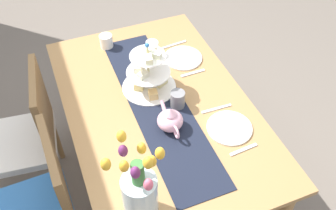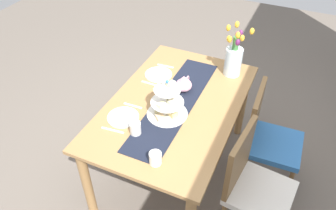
% 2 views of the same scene
% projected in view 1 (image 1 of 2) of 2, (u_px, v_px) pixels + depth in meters
% --- Properties ---
extents(ground_plane, '(8.00, 8.00, 0.00)m').
position_uv_depth(ground_plane, '(160.00, 182.00, 2.59)').
color(ground_plane, '#6B6056').
extents(dining_table, '(1.50, 0.95, 0.76)m').
position_uv_depth(dining_table, '(158.00, 118.00, 2.12)').
color(dining_table, '#A37747').
rests_on(dining_table, ground_plane).
extents(chair_left, '(0.43, 0.43, 0.91)m').
position_uv_depth(chair_left, '(42.00, 204.00, 1.91)').
color(chair_left, brown).
rests_on(chair_left, ground_plane).
extents(chair_right, '(0.46, 0.46, 0.91)m').
position_uv_depth(chair_right, '(29.00, 134.00, 2.23)').
color(chair_right, brown).
rests_on(chair_right, ground_plane).
extents(table_runner, '(1.23, 0.29, 0.00)m').
position_uv_depth(table_runner, '(157.00, 105.00, 2.04)').
color(table_runner, black).
rests_on(table_runner, dining_table).
extents(tiered_cake_stand, '(0.30, 0.30, 0.30)m').
position_uv_depth(tiered_cake_stand, '(149.00, 75.00, 2.07)').
color(tiered_cake_stand, beige).
rests_on(tiered_cake_stand, table_runner).
extents(teapot, '(0.24, 0.13, 0.14)m').
position_uv_depth(teapot, '(170.00, 120.00, 1.89)').
color(teapot, '#E5A8BC').
rests_on(teapot, table_runner).
extents(tulip_vase, '(0.21, 0.22, 0.45)m').
position_uv_depth(tulip_vase, '(140.00, 192.00, 1.49)').
color(tulip_vase, silver).
rests_on(tulip_vase, dining_table).
extents(cream_jug, '(0.08, 0.08, 0.08)m').
position_uv_depth(cream_jug, '(106.00, 41.00, 2.36)').
color(cream_jug, white).
rests_on(cream_jug, dining_table).
extents(dinner_plate_left, '(0.23, 0.23, 0.01)m').
position_uv_depth(dinner_plate_left, '(229.00, 128.00, 1.92)').
color(dinner_plate_left, white).
rests_on(dinner_plate_left, dining_table).
extents(fork_left, '(0.03, 0.15, 0.01)m').
position_uv_depth(fork_left, '(244.00, 150.00, 1.83)').
color(fork_left, silver).
rests_on(fork_left, dining_table).
extents(knife_left, '(0.02, 0.17, 0.01)m').
position_uv_depth(knife_left, '(216.00, 109.00, 2.02)').
color(knife_left, silver).
rests_on(knife_left, dining_table).
extents(dinner_plate_right, '(0.23, 0.23, 0.01)m').
position_uv_depth(dinner_plate_right, '(183.00, 58.00, 2.30)').
color(dinner_plate_right, white).
rests_on(dinner_plate_right, dining_table).
extents(fork_right, '(0.02, 0.15, 0.01)m').
position_uv_depth(fork_right, '(193.00, 73.00, 2.21)').
color(fork_right, silver).
rests_on(fork_right, dining_table).
extents(knife_right, '(0.03, 0.17, 0.01)m').
position_uv_depth(knife_right, '(174.00, 45.00, 2.40)').
color(knife_right, silver).
rests_on(knife_right, dining_table).
extents(mug_grey, '(0.08, 0.08, 0.09)m').
position_uv_depth(mug_grey, '(178.00, 99.00, 2.00)').
color(mug_grey, slate).
rests_on(mug_grey, table_runner).
extents(mug_white_text, '(0.08, 0.08, 0.09)m').
position_uv_depth(mug_white_text, '(152.00, 49.00, 2.30)').
color(mug_white_text, white).
rests_on(mug_white_text, dining_table).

